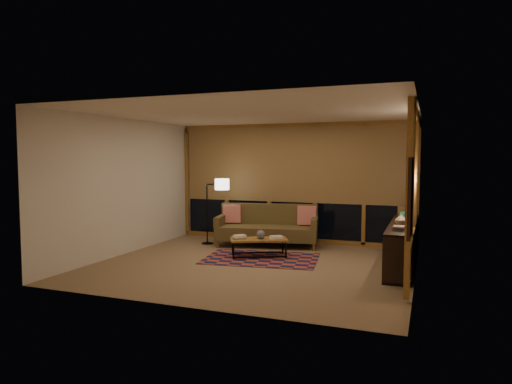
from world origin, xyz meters
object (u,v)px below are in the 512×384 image
(sofa, at_px, (267,226))
(coffee_table, at_px, (259,248))
(bookshelf, at_px, (402,243))
(floor_lamp, at_px, (207,211))

(sofa, xyz_separation_m, coffee_table, (0.22, -1.11, -0.26))
(bookshelf, bearing_deg, floor_lamp, 172.70)
(coffee_table, bearing_deg, sofa, 75.44)
(bookshelf, bearing_deg, sofa, 165.25)
(coffee_table, bearing_deg, floor_lamp, 124.24)
(floor_lamp, bearing_deg, sofa, -12.09)
(coffee_table, relative_size, floor_lamp, 0.74)
(floor_lamp, xyz_separation_m, bookshelf, (4.19, -0.54, -0.35))
(floor_lamp, height_order, bookshelf, floor_lamp)
(sofa, xyz_separation_m, floor_lamp, (-1.35, -0.21, 0.29))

